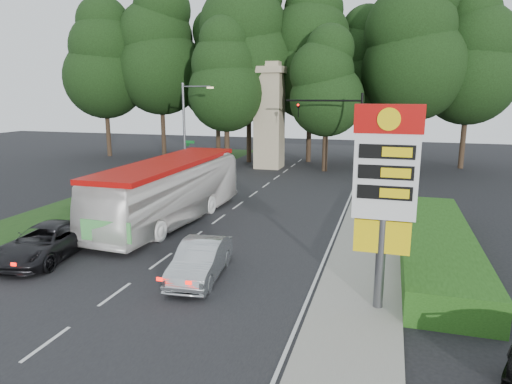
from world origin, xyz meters
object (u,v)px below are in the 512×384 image
(monument, at_px, (269,115))
(sedan_silver, at_px, (200,260))
(gas_station_pylon, at_px, (385,181))
(traffic_signal_mast, at_px, (344,125))
(suv_charcoal, at_px, (46,242))
(streetlight_signs, at_px, (187,127))
(transit_bus, at_px, (170,192))

(monument, bearing_deg, sedan_silver, -80.84)
(gas_station_pylon, bearing_deg, traffic_signal_mast, 99.09)
(gas_station_pylon, height_order, suv_charcoal, gas_station_pylon)
(streetlight_signs, distance_m, monument, 9.44)
(streetlight_signs, height_order, transit_bus, streetlight_signs)
(sedan_silver, xyz_separation_m, suv_charcoal, (-7.41, 0.13, 0.00))
(gas_station_pylon, distance_m, suv_charcoal, 14.73)
(sedan_silver, bearing_deg, traffic_signal_mast, 74.51)
(gas_station_pylon, height_order, sedan_silver, gas_station_pylon)
(sedan_silver, distance_m, suv_charcoal, 7.41)
(traffic_signal_mast, bearing_deg, gas_station_pylon, -80.91)
(gas_station_pylon, xyz_separation_m, streetlight_signs, (-16.19, 20.01, -0.01))
(traffic_signal_mast, xyz_separation_m, suv_charcoal, (-10.71, -21.04, -3.92))
(streetlight_signs, xyz_separation_m, transit_bus, (4.55, -12.20, -2.69))
(gas_station_pylon, xyz_separation_m, monument, (-11.20, 28.01, 0.66))
(traffic_signal_mast, xyz_separation_m, monument, (-7.68, 6.00, 0.43))
(traffic_signal_mast, xyz_separation_m, streetlight_signs, (-12.67, -1.99, -0.23))
(gas_station_pylon, bearing_deg, monument, 111.80)
(monument, bearing_deg, suv_charcoal, -96.39)
(monument, distance_m, sedan_silver, 27.88)
(gas_station_pylon, relative_size, sedan_silver, 1.51)
(gas_station_pylon, distance_m, streetlight_signs, 25.74)
(monument, relative_size, transit_bus, 0.80)
(gas_station_pylon, xyz_separation_m, suv_charcoal, (-14.23, 0.96, -3.70))
(transit_bus, bearing_deg, streetlight_signs, 114.24)
(traffic_signal_mast, bearing_deg, transit_bus, -119.79)
(gas_station_pylon, height_order, transit_bus, gas_station_pylon)
(traffic_signal_mast, distance_m, transit_bus, 16.61)
(streetlight_signs, distance_m, suv_charcoal, 19.51)
(traffic_signal_mast, height_order, streetlight_signs, streetlight_signs)
(gas_station_pylon, relative_size, traffic_signal_mast, 0.95)
(transit_bus, distance_m, sedan_silver, 8.55)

